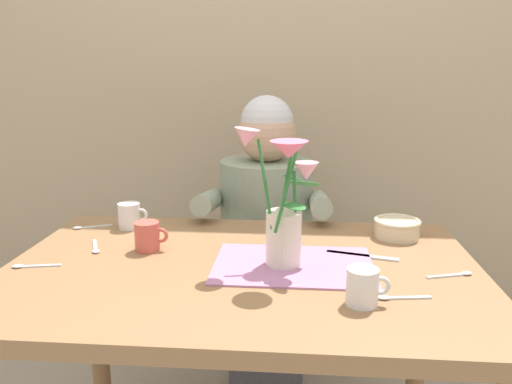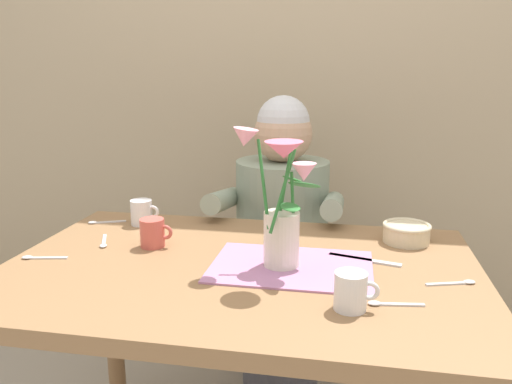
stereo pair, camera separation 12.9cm
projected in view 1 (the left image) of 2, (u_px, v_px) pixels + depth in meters
The scene contains 15 objects.
wood_panel_backdrop at pixel (268, 63), 2.18m from camera, with size 4.00×0.10×2.50m, color tan.
dining_table at pixel (242, 301), 1.31m from camera, with size 1.20×0.80×0.74m.
seated_person at pixel (266, 249), 1.92m from camera, with size 0.45×0.47×1.14m.
striped_placemat at pixel (293, 265), 1.28m from camera, with size 0.40×0.28×0.01m, color #B275A3.
flower_vase at pixel (284, 203), 1.24m from camera, with size 0.23×0.22×0.35m.
ceramic_bowl at pixel (397, 228), 1.50m from camera, with size 0.14×0.14×0.06m.
dinner_knife at pixel (362, 256), 1.35m from camera, with size 0.19×0.02×0.01m, color silver.
coffee_cup at pixel (130, 216), 1.58m from camera, with size 0.09×0.07×0.08m.
ceramic_mug at pixel (363, 287), 1.06m from camera, with size 0.09×0.07×0.08m.
tea_cup at pixel (148, 236), 1.39m from camera, with size 0.09×0.07×0.08m.
spoon_0 at pixel (86, 227), 1.59m from camera, with size 0.12×0.06×0.01m.
spoon_1 at pixel (395, 298), 1.10m from camera, with size 0.12×0.03×0.01m.
spoon_2 at pixel (457, 274), 1.22m from camera, with size 0.12×0.05×0.01m.
spoon_3 at pixel (95, 248), 1.40m from camera, with size 0.06×0.11×0.01m.
spoon_4 at pixel (29, 266), 1.28m from camera, with size 0.12×0.04×0.01m.
Camera 1 is at (0.14, -1.20, 1.22)m, focal length 35.70 mm.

